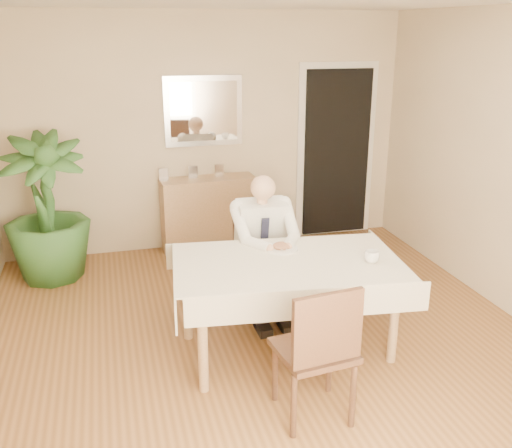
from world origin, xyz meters
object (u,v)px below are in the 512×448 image
object	(u,v)px
dining_table	(287,271)
chair_near	(319,347)
coffee_mug	(372,257)
potted_palm	(46,208)
seated_man	(266,242)
chair_far	(257,254)
sideboard	(209,214)

from	to	relation	value
dining_table	chair_near	xyz separation A→B (m)	(-0.08, -0.88, -0.12)
coffee_mug	dining_table	bearing A→B (deg)	163.16
coffee_mug	potted_palm	size ratio (longest dim) A/B	0.08
potted_palm	seated_man	bearing A→B (deg)	-35.70
coffee_mug	chair_far	bearing A→B (deg)	119.54
sideboard	potted_palm	bearing A→B (deg)	-170.25
dining_table	chair_far	world-z (taller)	chair_far
chair_far	seated_man	size ratio (longest dim) A/B	0.67
coffee_mug	potted_palm	distance (m)	3.25
sideboard	potted_palm	size ratio (longest dim) A/B	0.71
seated_man	chair_near	bearing A→B (deg)	-92.97
seated_man	chair_far	bearing A→B (deg)	90.00
chair_near	seated_man	distance (m)	1.48
seated_man	coffee_mug	bearing A→B (deg)	-52.31
seated_man	potted_palm	size ratio (longest dim) A/B	0.85
dining_table	sideboard	size ratio (longest dim) A/B	1.74
potted_palm	dining_table	bearing A→B (deg)	-46.03
dining_table	potted_palm	distance (m)	2.69
seated_man	sideboard	bearing A→B (deg)	96.06
chair_near	seated_man	size ratio (longest dim) A/B	0.77
chair_far	coffee_mug	distance (m)	1.26
dining_table	coffee_mug	xyz separation A→B (m)	(0.60, -0.18, 0.13)
chair_far	potted_palm	world-z (taller)	potted_palm
coffee_mug	chair_near	bearing A→B (deg)	-134.01
dining_table	seated_man	distance (m)	0.59
sideboard	potted_palm	world-z (taller)	potted_palm
chair_near	sideboard	world-z (taller)	chair_near
chair_near	coffee_mug	xyz separation A→B (m)	(0.67, 0.70, 0.25)
chair_far	sideboard	bearing A→B (deg)	97.73
chair_near	coffee_mug	size ratio (longest dim) A/B	8.54
dining_table	chair_far	bearing A→B (deg)	96.45
chair_far	chair_near	bearing A→B (deg)	-92.00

